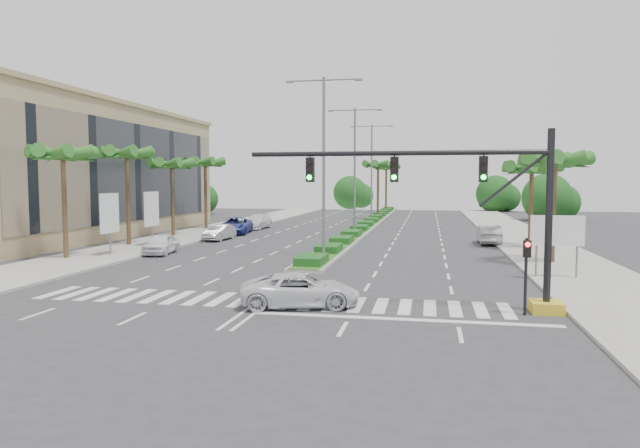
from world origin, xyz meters
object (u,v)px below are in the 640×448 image
(car_crossing, at_px, (300,290))
(car_right, at_px, (489,235))
(car_parked_c, at_px, (235,226))
(car_parked_d, at_px, (257,222))
(car_parked_a, at_px, (161,244))
(car_parked_b, at_px, (219,232))

(car_crossing, xyz_separation_m, car_right, (10.07, 25.76, 0.10))
(car_parked_c, distance_m, car_parked_d, 6.17)
(car_parked_a, relative_size, car_parked_b, 1.03)
(car_parked_a, distance_m, car_parked_d, 22.04)
(car_parked_b, relative_size, car_crossing, 0.84)
(car_parked_c, height_order, car_right, car_parked_c)
(car_parked_d, bearing_deg, car_parked_a, -87.28)
(car_parked_d, distance_m, car_crossing, 39.09)
(car_parked_a, xyz_separation_m, car_parked_d, (0.28, 22.04, 0.05))
(car_parked_d, xyz_separation_m, car_right, (23.30, -11.02, -0.00))
(car_parked_d, bearing_deg, car_parked_c, -89.32)
(car_parked_c, height_order, car_crossing, car_parked_c)
(car_parked_b, bearing_deg, car_crossing, -57.93)
(car_parked_c, distance_m, car_crossing, 33.48)
(car_parked_a, bearing_deg, car_parked_b, 78.67)
(car_crossing, height_order, car_right, car_right)
(car_parked_b, height_order, car_right, car_right)
(car_parked_b, relative_size, car_parked_d, 0.77)
(car_parked_d, relative_size, car_crossing, 1.09)
(car_parked_b, distance_m, car_crossing, 27.70)
(car_parked_a, height_order, car_right, car_right)
(car_parked_b, bearing_deg, car_parked_c, 100.64)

